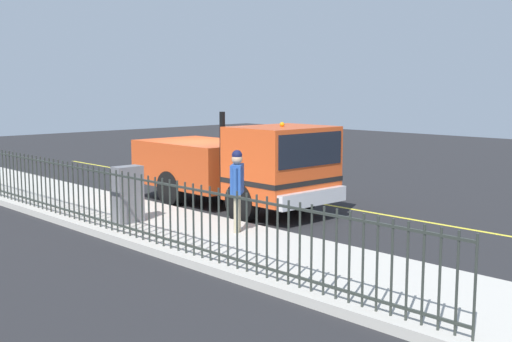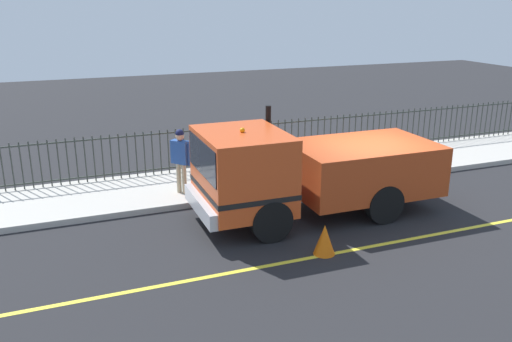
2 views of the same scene
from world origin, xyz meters
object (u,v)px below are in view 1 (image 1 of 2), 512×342
Objects in this scene: utility_cabinet at (128,194)px; traffic_cone at (305,190)px; work_truck at (242,163)px; worker_standing at (237,182)px.

utility_cabinet reaches higher than traffic_cone.
work_truck is 3.51m from utility_cabinet.
traffic_cone is (-2.06, 0.42, -0.92)m from work_truck.
worker_standing is 4.90m from traffic_cone.
worker_standing is at bearing 24.23° from traffic_cone.
work_truck is at bearing 7.04° from worker_standing.
work_truck reaches higher than worker_standing.
utility_cabinet is at bearing -0.36° from work_truck.
work_truck is 2.30m from traffic_cone.
worker_standing is 2.75m from utility_cabinet.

